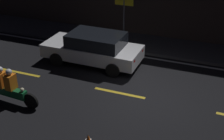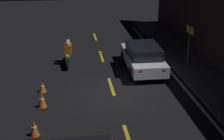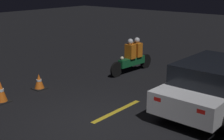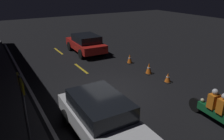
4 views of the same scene
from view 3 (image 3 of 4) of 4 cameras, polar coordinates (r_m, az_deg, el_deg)
ground_plane at (r=8.09m, az=-3.62°, el=-9.68°), size 56.00×56.00×0.00m
lane_dash_b at (r=12.39m, az=14.13°, el=-0.90°), size 2.00×0.14×0.01m
lane_dash_c at (r=8.77m, az=0.91°, el=-7.51°), size 2.00×0.14×0.01m
sedan_white at (r=9.18m, az=18.30°, el=-2.30°), size 4.30×1.92×1.42m
motorcycle at (r=12.32m, az=3.83°, el=2.49°), size 2.36×0.41×1.36m
traffic_cone_near at (r=10.72m, az=-13.19°, el=-2.09°), size 0.42×0.42×0.52m
traffic_cone_mid at (r=9.87m, az=-19.67°, el=-3.78°), size 0.45×0.45×0.66m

